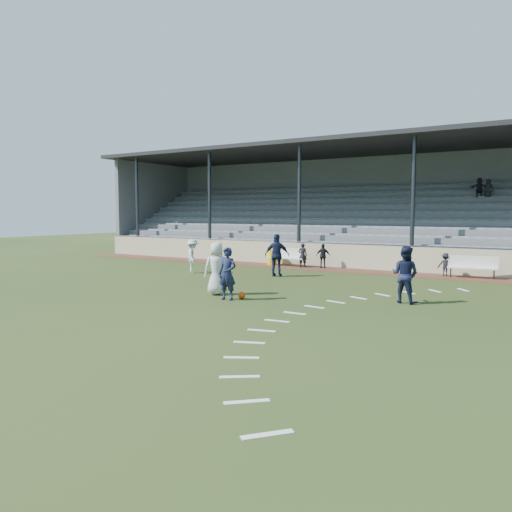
{
  "coord_description": "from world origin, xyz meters",
  "views": [
    {
      "loc": [
        9.24,
        -12.28,
        2.82
      ],
      "look_at": [
        0.0,
        2.5,
        1.3
      ],
      "focal_mm": 35.0,
      "sensor_mm": 36.0,
      "label": 1
    }
  ],
  "objects": [
    {
      "name": "sub_left_near",
      "position": [
        -2.2,
        10.53,
        0.64
      ],
      "size": [
        0.53,
        0.43,
        1.24
      ],
      "primitive_type": "imported",
      "rotation": [
        0.0,
        0.0,
        3.47
      ],
      "color": "black",
      "rests_on": "cinder_track"
    },
    {
      "name": "penalty_arc",
      "position": [
        4.12,
        0.0,
        0.01
      ],
      "size": [
        3.89,
        14.63,
        0.01
      ],
      "color": "white",
      "rests_on": "ground"
    },
    {
      "name": "sub_left_far",
      "position": [
        -1.16,
        10.75,
        0.64
      ],
      "size": [
        0.78,
        0.53,
        1.23
      ],
      "primitive_type": "imported",
      "rotation": [
        0.0,
        0.0,
        3.49
      ],
      "color": "black",
      "rests_on": "cinder_track"
    },
    {
      "name": "retaining_wall",
      "position": [
        0.0,
        11.55,
        0.6
      ],
      "size": [
        34.0,
        0.18,
        1.2
      ],
      "primitive_type": "cube",
      "color": "#C0B794",
      "rests_on": "ground"
    },
    {
      "name": "cinder_track",
      "position": [
        0.0,
        10.5,
        0.01
      ],
      "size": [
        34.0,
        2.0,
        0.02
      ],
      "primitive_type": "cube",
      "color": "#4E2C1F",
      "rests_on": "ground"
    },
    {
      "name": "player_navy_mid",
      "position": [
        5.0,
        3.28,
        0.89
      ],
      "size": [
        0.96,
        0.8,
        1.79
      ],
      "primitive_type": "imported",
      "rotation": [
        0.0,
        0.0,
        2.99
      ],
      "color": "#131936",
      "rests_on": "ground"
    },
    {
      "name": "player_white_wing",
      "position": [
        -5.55,
        5.79,
        0.8
      ],
      "size": [
        1.1,
        1.17,
        1.59
      ],
      "primitive_type": "imported",
      "rotation": [
        0.0,
        0.0,
        2.23
      ],
      "color": "silver",
      "rests_on": "ground"
    },
    {
      "name": "football",
      "position": [
        0.27,
        1.18,
        0.12
      ],
      "size": [
        0.24,
        0.24,
        0.24
      ],
      "primitive_type": "sphere",
      "color": "#DA4C0C",
      "rests_on": "ground"
    },
    {
      "name": "player_navy_lead",
      "position": [
        -0.0,
        0.76,
        0.85
      ],
      "size": [
        0.65,
        0.46,
        1.7
      ],
      "primitive_type": "imported",
      "rotation": [
        0.0,
        0.0,
        0.09
      ],
      "color": "#131936",
      "rests_on": "ground"
    },
    {
      "name": "grandstand",
      "position": [
        0.0,
        16.26,
        2.2
      ],
      "size": [
        34.6,
        9.0,
        6.61
      ],
      "color": "slate",
      "rests_on": "ground"
    },
    {
      "name": "sub_right",
      "position": [
        4.74,
        10.71,
        0.53
      ],
      "size": [
        0.71,
        0.48,
        1.02
      ],
      "primitive_type": "imported",
      "rotation": [
        0.0,
        0.0,
        3.31
      ],
      "color": "black",
      "rests_on": "cinder_track"
    },
    {
      "name": "bench_left",
      "position": [
        -3.14,
        10.66,
        0.58
      ],
      "size": [
        2.01,
        0.48,
        0.95
      ],
      "rotation": [
        0.0,
        0.0,
        -0.01
      ],
      "color": "silver",
      "rests_on": "cinder_track"
    },
    {
      "name": "trash_bin",
      "position": [
        -4.21,
        10.87,
        0.43
      ],
      "size": [
        0.51,
        0.51,
        0.82
      ],
      "primitive_type": "cylinder",
      "color": "gold",
      "rests_on": "cinder_track"
    },
    {
      "name": "ground",
      "position": [
        0.0,
        0.0,
        0.0
      ],
      "size": [
        90.0,
        90.0,
        0.0
      ],
      "primitive_type": "plane",
      "color": "#2B3A17",
      "rests_on": "ground"
    },
    {
      "name": "bench_right",
      "position": [
        5.86,
        10.67,
        0.58
      ],
      "size": [
        2.03,
        0.67,
        0.95
      ],
      "rotation": [
        0.0,
        0.0,
        0.11
      ],
      "color": "silver",
      "rests_on": "cinder_track"
    },
    {
      "name": "player_navy_wing",
      "position": [
        -1.58,
        6.79,
        0.94
      ],
      "size": [
        1.19,
        0.76,
        1.88
      ],
      "primitive_type": "imported",
      "rotation": [
        0.0,
        0.0,
        3.44
      ],
      "color": "#131936",
      "rests_on": "ground"
    },
    {
      "name": "player_white_lead",
      "position": [
        -0.91,
        1.42,
        0.91
      ],
      "size": [
        1.05,
        1.03,
        1.83
      ],
      "primitive_type": "imported",
      "rotation": [
        0.0,
        0.0,
        3.87
      ],
      "color": "silver",
      "rests_on": "ground"
    }
  ]
}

